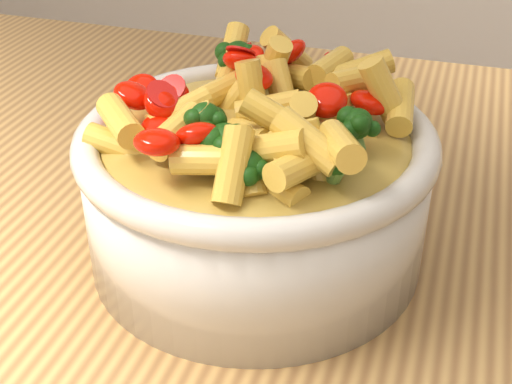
% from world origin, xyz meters
% --- Properties ---
extents(table, '(1.20, 0.80, 0.90)m').
position_xyz_m(table, '(0.00, 0.00, 0.80)').
color(table, tan).
rests_on(table, ground).
extents(serving_bowl, '(0.25, 0.25, 0.11)m').
position_xyz_m(serving_bowl, '(-0.04, -0.04, 0.95)').
color(serving_bowl, silver).
rests_on(serving_bowl, table).
extents(pasta_salad, '(0.20, 0.20, 0.04)m').
position_xyz_m(pasta_salad, '(-0.04, -0.04, 1.02)').
color(pasta_salad, '#FFD650').
rests_on(pasta_salad, serving_bowl).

